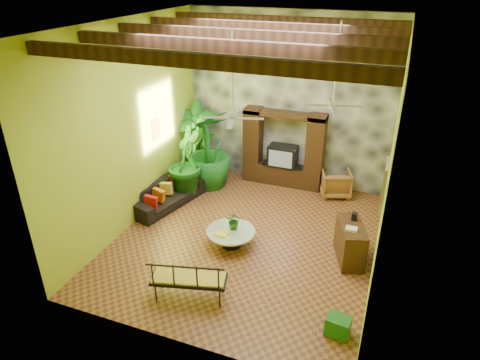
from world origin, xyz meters
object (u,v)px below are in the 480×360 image
at_px(entertainment_center, 283,154).
at_px(coffee_table, 231,236).
at_px(ceiling_fan_front, 233,108).
at_px(tall_plant_b, 185,162).
at_px(wicker_armchair, 335,183).
at_px(tall_plant_a, 197,140).
at_px(ceiling_fan_back, 334,96).
at_px(sofa, 167,194).
at_px(green_bin, 338,326).
at_px(tall_plant_c, 209,149).
at_px(iron_bench, 187,278).
at_px(side_console, 350,242).

relative_size(entertainment_center, coffee_table, 2.06).
xyz_separation_m(entertainment_center, coffee_table, (-0.25, -3.57, -0.71)).
relative_size(ceiling_fan_front, tall_plant_b, 0.90).
xyz_separation_m(wicker_armchair, tall_plant_a, (-4.29, -0.24, 0.82)).
bearing_deg(entertainment_center, tall_plant_b, -145.08).
relative_size(tall_plant_a, tall_plant_b, 1.16).
height_order(entertainment_center, ceiling_fan_back, ceiling_fan_back).
relative_size(entertainment_center, sofa, 1.04).
bearing_deg(green_bin, tall_plant_a, 136.03).
bearing_deg(coffee_table, green_bin, -33.53).
height_order(entertainment_center, wicker_armchair, entertainment_center).
xyz_separation_m(tall_plant_c, iron_bench, (1.65, -4.71, -0.64)).
bearing_deg(sofa, tall_plant_b, -4.56).
relative_size(entertainment_center, side_console, 2.14).
height_order(ceiling_fan_back, tall_plant_a, ceiling_fan_back).
relative_size(sofa, tall_plant_c, 0.98).
height_order(side_console, green_bin, side_console).
height_order(tall_plant_c, iron_bench, tall_plant_c).
bearing_deg(tall_plant_c, tall_plant_b, -116.48).
xyz_separation_m(wicker_armchair, tall_plant_b, (-4.03, -1.51, 0.65)).
height_order(ceiling_fan_back, coffee_table, ceiling_fan_back).
distance_m(ceiling_fan_front, tall_plant_b, 3.73).
xyz_separation_m(entertainment_center, tall_plant_b, (-2.40, -1.67, 0.07)).
distance_m(tall_plant_b, coffee_table, 2.97).
xyz_separation_m(entertainment_center, ceiling_fan_front, (-0.20, -3.54, 2.44)).
height_order(ceiling_fan_back, green_bin, ceiling_fan_back).
distance_m(wicker_armchair, green_bin, 5.37).
relative_size(wicker_armchair, tall_plant_b, 0.40).
height_order(wicker_armchair, tall_plant_c, tall_plant_c).
xyz_separation_m(side_console, green_bin, (0.13, -2.33, -0.26)).
relative_size(ceiling_fan_back, sofa, 0.80).
height_order(tall_plant_a, coffee_table, tall_plant_a).
height_order(entertainment_center, ceiling_fan_front, ceiling_fan_front).
distance_m(entertainment_center, side_console, 4.01).
relative_size(tall_plant_a, tall_plant_c, 1.02).
distance_m(wicker_armchair, iron_bench, 5.81).
relative_size(iron_bench, side_console, 1.41).
bearing_deg(side_console, tall_plant_a, 133.30).
bearing_deg(tall_plant_b, iron_bench, -62.70).
xyz_separation_m(tall_plant_c, coffee_table, (1.76, -2.67, -0.92)).
bearing_deg(coffee_table, tall_plant_b, 138.45).
bearing_deg(ceiling_fan_back, tall_plant_c, 164.06).
bearing_deg(green_bin, side_console, 93.17).
bearing_deg(iron_bench, side_console, 27.04).
xyz_separation_m(tall_plant_b, coffee_table, (2.14, -1.90, -0.78)).
distance_m(ceiling_fan_front, sofa, 4.09).
bearing_deg(ceiling_fan_back, iron_bench, -118.00).
bearing_deg(ceiling_fan_front, ceiling_fan_back, 41.63).
height_order(ceiling_fan_front, ceiling_fan_back, same).
relative_size(ceiling_fan_front, ceiling_fan_back, 1.00).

